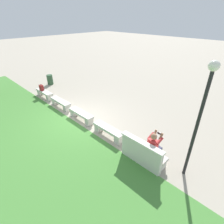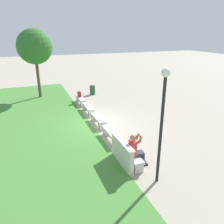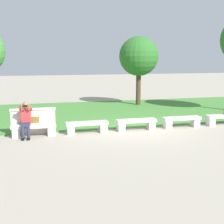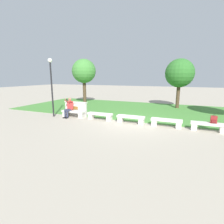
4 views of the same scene
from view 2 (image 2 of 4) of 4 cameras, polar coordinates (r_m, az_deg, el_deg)
ground_plane at (r=12.20m, az=-3.61°, el=-3.22°), size 80.00×80.00×0.00m
grass_strip at (r=11.76m, az=-24.47°, el=-5.97°), size 21.74×8.00×0.03m
bench_main at (r=8.72m, az=4.76°, el=-11.34°), size 1.64×0.40×0.45m
bench_near at (r=10.34m, az=-0.16°, el=-5.91°), size 1.64×0.40×0.45m
bench_mid at (r=12.08m, az=-3.64°, el=-1.96°), size 1.64×0.40×0.45m
bench_far at (r=13.91m, az=-6.22°, el=0.98°), size 1.64×0.40×0.45m
bench_end at (r=15.78m, az=-8.19°, el=3.23°), size 1.64×0.40×0.45m
backrest_wall_with_plaque at (r=8.47m, az=2.70°, el=-10.51°), size 1.71×0.24×1.01m
person_photographer at (r=8.32m, az=6.14°, el=-9.49°), size 0.49×0.74×1.32m
backpack at (r=15.87m, az=-8.53°, el=4.57°), size 0.28×0.24×0.43m
tree_right_background at (r=17.54m, az=-19.55°, el=15.74°), size 2.56×2.56×5.11m
trash_bin at (r=18.01m, az=-5.12°, el=5.76°), size 0.44×0.44×0.75m
lamp_post at (r=6.86m, az=13.06°, el=0.00°), size 0.28×0.28×3.88m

